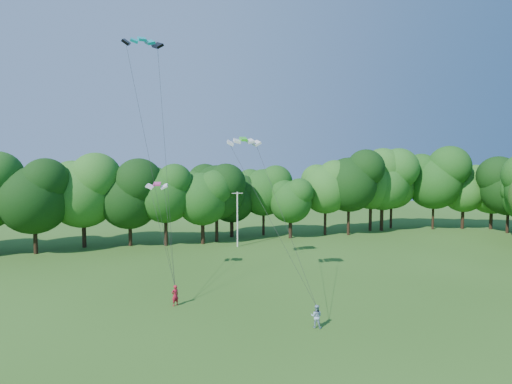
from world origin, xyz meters
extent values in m
plane|color=#2D5517|center=(0.00, 0.00, 0.00)|extent=(160.00, 160.00, 0.00)
cylinder|color=silver|center=(2.58, 31.30, 3.65)|extent=(0.18, 0.18, 7.30)
cube|color=silver|center=(2.58, 31.30, 7.12)|extent=(1.46, 0.08, 0.08)
imported|color=#AD162B|center=(-7.15, 11.25, 0.82)|extent=(0.71, 0.63, 1.63)
imported|color=#8DADC4|center=(1.67, 4.42, 0.79)|extent=(0.97, 0.92, 1.57)
cube|color=#05969D|center=(-9.22, 14.80, 21.12)|extent=(3.22, 1.69, 0.70)
cube|color=green|center=(-1.20, 13.03, 13.09)|extent=(2.88, 1.52, 0.45)
cube|color=#CE3984|center=(-8.10, 18.83, 9.13)|extent=(2.13, 1.30, 0.36)
cylinder|color=black|center=(0.58, 35.56, 2.11)|extent=(0.40, 0.40, 4.22)
ellipsoid|color=black|center=(0.58, 35.56, 7.67)|extent=(8.44, 8.44, 9.21)
cylinder|color=#332614|center=(28.25, 37.08, 2.33)|extent=(0.52, 0.52, 4.66)
ellipsoid|color=#21551A|center=(28.25, 37.08, 8.47)|extent=(9.32, 9.32, 10.17)
camera|label=1|loc=(-9.44, -19.63, 11.10)|focal=28.00mm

